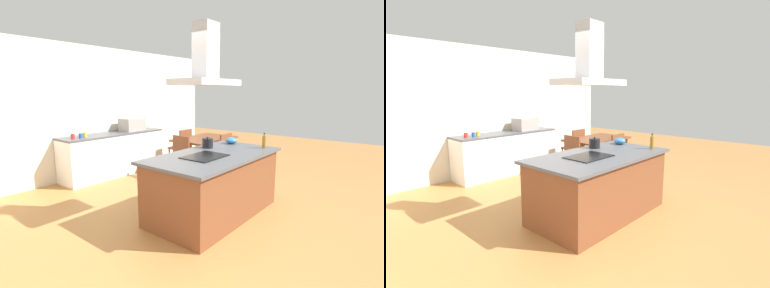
{
  "view_description": "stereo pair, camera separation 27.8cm",
  "coord_description": "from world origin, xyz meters",
  "views": [
    {
      "loc": [
        -3.32,
        -2.27,
        1.77
      ],
      "look_at": [
        -0.01,
        0.4,
        1.0
      ],
      "focal_mm": 27.07,
      "sensor_mm": 36.0,
      "label": 1
    },
    {
      "loc": [
        -3.14,
        -2.48,
        1.77
      ],
      "look_at": [
        -0.01,
        0.4,
        1.0
      ],
      "focal_mm": 27.07,
      "sensor_mm": 36.0,
      "label": 2
    }
  ],
  "objects": [
    {
      "name": "ground",
      "position": [
        0.0,
        1.5,
        0.0
      ],
      "size": [
        16.0,
        16.0,
        0.0
      ],
      "primitive_type": "plane",
      "color": "#AD753D"
    },
    {
      "name": "wall_back",
      "position": [
        0.0,
        3.25,
        1.35
      ],
      "size": [
        7.2,
        0.1,
        2.7
      ],
      "primitive_type": "cube",
      "color": "beige",
      "rests_on": "ground"
    },
    {
      "name": "kitchen_island",
      "position": [
        0.0,
        0.0,
        0.45
      ],
      "size": [
        2.09,
        1.11,
        0.9
      ],
      "color": "brown",
      "rests_on": "ground"
    },
    {
      "name": "cooktop",
      "position": [
        -0.23,
        0.0,
        0.91
      ],
      "size": [
        0.6,
        0.44,
        0.01
      ],
      "primitive_type": "cube",
      "color": "black",
      "rests_on": "kitchen_island"
    },
    {
      "name": "tea_kettle",
      "position": [
        0.32,
        0.35,
        0.98
      ],
      "size": [
        0.22,
        0.17,
        0.18
      ],
      "color": "black",
      "rests_on": "kitchen_island"
    },
    {
      "name": "olive_oil_bottle",
      "position": [
        0.85,
        -0.35,
        1.0
      ],
      "size": [
        0.06,
        0.06,
        0.24
      ],
      "color": "olive",
      "rests_on": "kitchen_island"
    },
    {
      "name": "mixing_bowl",
      "position": [
        0.87,
        0.25,
        0.95
      ],
      "size": [
        0.2,
        0.2,
        0.11
      ],
      "primitive_type": "ellipsoid",
      "color": "#2D6BB7",
      "rests_on": "kitchen_island"
    },
    {
      "name": "back_counter",
      "position": [
        0.4,
        2.88,
        0.45
      ],
      "size": [
        2.31,
        0.62,
        0.9
      ],
      "color": "white",
      "rests_on": "ground"
    },
    {
      "name": "countertop_microwave",
      "position": [
        0.91,
        2.88,
        1.04
      ],
      "size": [
        0.5,
        0.38,
        0.28
      ],
      "primitive_type": "cube",
      "color": "#9E9993",
      "rests_on": "back_counter"
    },
    {
      "name": "coffee_mug_red",
      "position": [
        -0.54,
        2.85,
        0.95
      ],
      "size": [
        0.08,
        0.08,
        0.09
      ],
      "primitive_type": "cylinder",
      "color": "red",
      "rests_on": "back_counter"
    },
    {
      "name": "coffee_mug_blue",
      "position": [
        -0.41,
        2.81,
        0.95
      ],
      "size": [
        0.08,
        0.08,
        0.09
      ],
      "primitive_type": "cylinder",
      "color": "#2D56B2",
      "rests_on": "back_counter"
    },
    {
      "name": "coffee_mug_yellow",
      "position": [
        -0.29,
        2.87,
        0.95
      ],
      "size": [
        0.08,
        0.08,
        0.09
      ],
      "primitive_type": "cylinder",
      "color": "gold",
      "rests_on": "back_counter"
    },
    {
      "name": "dining_table",
      "position": [
        1.85,
        1.53,
        0.67
      ],
      "size": [
        1.4,
        0.9,
        0.75
      ],
      "color": "brown",
      "rests_on": "ground"
    },
    {
      "name": "chair_facing_back_wall",
      "position": [
        1.85,
        2.19,
        0.51
      ],
      "size": [
        0.42,
        0.42,
        0.89
      ],
      "color": "brown",
      "rests_on": "ground"
    },
    {
      "name": "chair_at_left_end",
      "position": [
        0.93,
        1.53,
        0.51
      ],
      "size": [
        0.42,
        0.42,
        0.89
      ],
      "color": "brown",
      "rests_on": "ground"
    },
    {
      "name": "chair_facing_island",
      "position": [
        1.85,
        0.86,
        0.51
      ],
      "size": [
        0.42,
        0.42,
        0.89
      ],
      "color": "brown",
      "rests_on": "ground"
    },
    {
      "name": "range_hood",
      "position": [
        -0.23,
        0.0,
        2.1
      ],
      "size": [
        0.9,
        0.55,
        0.78
      ],
      "color": "#ADADB2"
    }
  ]
}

